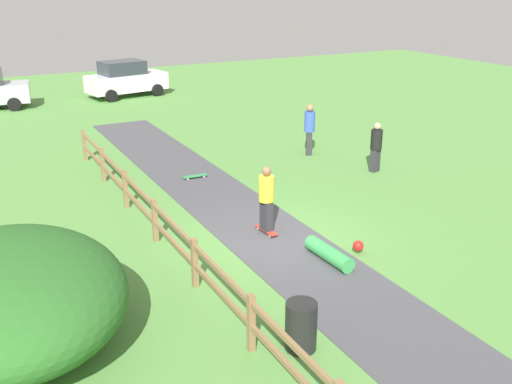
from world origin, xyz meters
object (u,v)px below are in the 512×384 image
Objects in this scene: bystander_blue at (309,127)px; skater_fallen at (332,253)px; parked_car_white at (126,79)px; skateboard_loose at (195,176)px; bush_large at (10,296)px; skater_riding at (266,197)px; bystander_black at (376,145)px; trash_bin at (301,326)px.

skater_fallen is at bearing -119.01° from bystander_blue.
skateboard_loose is at bearing -97.66° from parked_car_white.
bush_large is 5.98× the size of skateboard_loose.
skater_riding is 0.40× the size of parked_car_white.
skater_riding reaches higher than bystander_black.
parked_car_white is (8.26, 21.66, 0.02)m from bush_large.
bush_large reaches higher than trash_bin.
skateboard_loose is (0.04, 4.88, -0.91)m from skater_riding.
trash_bin is at bearing -101.16° from skateboard_loose.
bush_large is 9.44m from skateboard_loose.
parked_car_white reaches higher than skateboard_loose.
bystander_black reaches higher than trash_bin.
bystander_blue is at bearing -78.85° from parked_car_white.
bystander_blue is at bearing 7.54° from skateboard_loose.
bush_large is 2.74× the size of skater_riding.
trash_bin reaches higher than skateboard_loose.
skater_riding is at bearing -90.49° from skateboard_loose.
bystander_black reaches higher than skateboard_loose.
bush_large is 12.87m from bystander_black.
trash_bin is at bearing -123.13° from bystander_blue.
parked_car_white is at bearing 101.15° from bystander_blue.
trash_bin is 10.56m from bystander_black.
skater_riding is 19.66m from parked_car_white.
bush_large is at bearing -131.96° from skateboard_loose.
bush_large is 3.28× the size of skater_fallen.
skater_fallen is 7.06m from bystander_black.
skateboard_loose is (-0.54, 6.94, -0.11)m from skater_fallen.
bystander_blue is (6.62, 10.14, 0.59)m from trash_bin.
skater_fallen is at bearing -85.53° from skateboard_loose.
parked_car_white is at bearing 80.95° from trash_bin.
skater_fallen is at bearing 46.71° from trash_bin.
bystander_black is at bearing 22.36° from bush_large.
bush_large is at bearing -179.62° from skater_fallen.
trash_bin is 0.48× the size of bystander_blue.
trash_bin is 0.51× the size of skater_riding.
skateboard_loose is at bearing -172.46° from bystander_blue.
bush_large is 5.10m from trash_bin.
bush_large is 2.88× the size of bystander_black.
trash_bin is 24.50m from parked_car_white.
skater_riding is 2.29m from skater_fallen.
bush_large is 23.18m from parked_car_white.
bystander_blue is (4.74, 0.63, 0.95)m from skateboard_loose.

